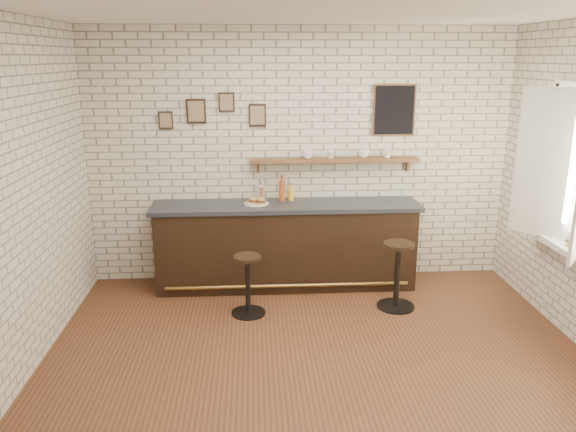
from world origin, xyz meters
name	(u,v)px	position (x,y,z in m)	size (l,w,h in m)	color
ground	(317,356)	(0.00, 0.00, 0.00)	(5.00, 5.00, 0.00)	brown
bar_counter	(286,245)	(-0.19, 1.70, 0.51)	(3.10, 0.65, 1.01)	black
sandwich_plate	(256,204)	(-0.53, 1.71, 1.02)	(0.28, 0.28, 0.01)	white
ciabatta_sandwich	(257,200)	(-0.52, 1.71, 1.05)	(0.20, 0.14, 0.07)	#D6AD58
potato_chips	(254,203)	(-0.55, 1.71, 1.02)	(0.25, 0.19, 0.00)	gold
bitters_bottle_brown	(261,193)	(-0.48, 1.85, 1.10)	(0.07, 0.07, 0.22)	brown
bitters_bottle_white	(260,193)	(-0.49, 1.85, 1.11)	(0.06, 0.06, 0.25)	beige
bitters_bottle_amber	(282,190)	(-0.22, 1.85, 1.13)	(0.07, 0.07, 0.30)	#A5491A
condiment_bottle_yellow	(291,193)	(-0.12, 1.85, 1.10)	(0.06, 0.06, 0.21)	yellow
bar_stool_left	(248,283)	(-0.64, 0.93, 0.35)	(0.36, 0.36, 0.66)	black
bar_stool_right	(397,273)	(0.98, 1.00, 0.40)	(0.41, 0.41, 0.74)	black
wall_shelf	(335,160)	(0.40, 1.90, 1.48)	(2.00, 0.18, 0.18)	brown
shelf_cup_a	(308,154)	(0.08, 1.90, 1.55)	(0.13, 0.13, 0.10)	white
shelf_cup_b	(331,155)	(0.35, 1.90, 1.55)	(0.10, 0.10, 0.09)	white
shelf_cup_c	(364,154)	(0.74, 1.90, 1.55)	(0.13, 0.13, 0.10)	white
shelf_cup_d	(387,154)	(1.03, 1.90, 1.55)	(0.10, 0.10, 0.10)	white
back_wall_decor	(320,111)	(0.23, 1.98, 2.05)	(2.96, 0.02, 0.56)	black
window_sill	(565,248)	(2.40, 0.30, 0.90)	(0.20, 1.35, 0.06)	white
casement_window	(572,170)	(2.36, 0.30, 1.65)	(0.40, 1.30, 1.56)	white
book_lower	(571,248)	(2.38, 0.18, 0.94)	(0.16, 0.22, 0.02)	tan
book_upper	(569,245)	(2.38, 0.21, 0.96)	(0.15, 0.20, 0.02)	tan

